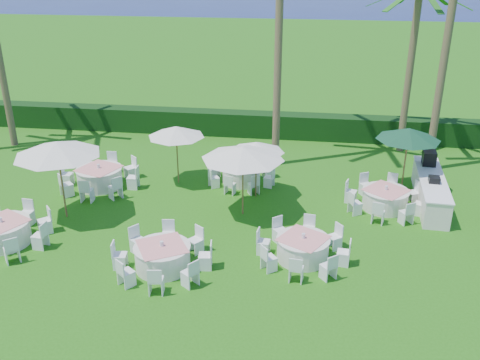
# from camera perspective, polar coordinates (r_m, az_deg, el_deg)

# --- Properties ---
(ground) EXTENTS (120.00, 120.00, 0.00)m
(ground) POSITION_cam_1_polar(r_m,az_deg,el_deg) (16.87, -5.66, -8.35)
(ground) COLOR #226311
(ground) RESTS_ON ground
(hedge) EXTENTS (34.00, 1.00, 1.20)m
(hedge) POSITION_cam_1_polar(r_m,az_deg,el_deg) (27.40, 0.07, 6.03)
(hedge) COLOR black
(hedge) RESTS_ON ground
(banquet_table_a) EXTENTS (3.08, 3.08, 0.93)m
(banquet_table_a) POSITION_cam_1_polar(r_m,az_deg,el_deg) (19.04, -23.97, -5.10)
(banquet_table_a) COLOR silver
(banquet_table_a) RESTS_ON ground
(banquet_table_b) EXTENTS (3.00, 3.00, 0.91)m
(banquet_table_b) POSITION_cam_1_polar(r_m,az_deg,el_deg) (16.33, -8.27, -8.06)
(banquet_table_b) COLOR silver
(banquet_table_b) RESTS_ON ground
(banquet_table_c) EXTENTS (2.90, 2.90, 0.88)m
(banquet_table_c) POSITION_cam_1_polar(r_m,az_deg,el_deg) (16.71, 6.71, -7.21)
(banquet_table_c) COLOR silver
(banquet_table_c) RESTS_ON ground
(banquet_table_d) EXTENTS (3.19, 3.19, 0.97)m
(banquet_table_d) POSITION_cam_1_polar(r_m,az_deg,el_deg) (22.16, -14.74, 0.33)
(banquet_table_d) COLOR silver
(banquet_table_d) RESTS_ON ground
(banquet_table_e) EXTENTS (2.78, 2.78, 0.86)m
(banquet_table_e) POSITION_cam_1_polar(r_m,az_deg,el_deg) (21.84, 0.15, 0.66)
(banquet_table_e) COLOR silver
(banquet_table_e) RESTS_ON ground
(banquet_table_f) EXTENTS (2.93, 2.93, 0.90)m
(banquet_table_f) POSITION_cam_1_polar(r_m,az_deg,el_deg) (20.39, 15.21, -1.92)
(banquet_table_f) COLOR silver
(banquet_table_f) RESTS_ON ground
(umbrella_a) EXTENTS (2.97, 2.97, 2.86)m
(umbrella_a) POSITION_cam_1_polar(r_m,az_deg,el_deg) (19.22, -18.95, 3.21)
(umbrella_a) COLOR brown
(umbrella_a) RESTS_ON ground
(umbrella_b) EXTENTS (2.92, 2.92, 2.59)m
(umbrella_b) POSITION_cam_1_polar(r_m,az_deg,el_deg) (18.48, 0.30, 2.90)
(umbrella_b) COLOR brown
(umbrella_b) RESTS_ON ground
(umbrella_c) EXTENTS (2.27, 2.27, 2.41)m
(umbrella_c) POSITION_cam_1_polar(r_m,az_deg,el_deg) (21.33, -6.83, 5.16)
(umbrella_c) COLOR brown
(umbrella_c) RESTS_ON ground
(umbrella_d) EXTENTS (2.14, 2.14, 2.23)m
(umbrella_d) POSITION_cam_1_polar(r_m,az_deg,el_deg) (20.00, 1.75, 3.54)
(umbrella_d) COLOR brown
(umbrella_d) RESTS_ON ground
(umbrella_green) EXTENTS (2.45, 2.45, 2.63)m
(umbrella_green) POSITION_cam_1_polar(r_m,az_deg,el_deg) (21.26, 17.54, 4.70)
(umbrella_green) COLOR brown
(umbrella_green) RESTS_ON ground
(buffet_table) EXTENTS (1.21, 4.52, 1.59)m
(buffet_table) POSITION_cam_1_polar(r_m,az_deg,el_deg) (21.29, 19.64, -0.89)
(buffet_table) COLOR silver
(buffet_table) RESTS_ON ground
(palm_d) EXTENTS (4.32, 4.32, 7.46)m
(palm_d) POSITION_cam_1_polar(r_m,az_deg,el_deg) (25.49, 17.75, 11.87)
(palm_d) COLOR brown
(palm_d) RESTS_ON ground
(palm_e) EXTENTS (4.40, 4.11, 9.21)m
(palm_e) POSITION_cam_1_polar(r_m,az_deg,el_deg) (23.30, 21.06, 12.66)
(palm_e) COLOR brown
(palm_e) RESTS_ON ground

